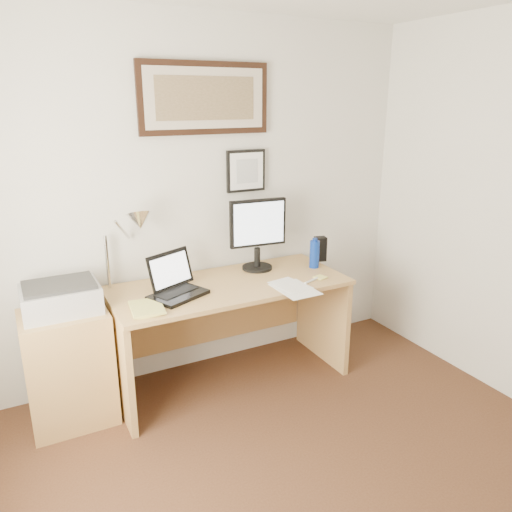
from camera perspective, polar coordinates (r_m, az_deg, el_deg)
wall_back at (r=3.53m, az=-7.92°, el=5.99°), size 3.50×0.02×2.50m
side_cabinet at (r=3.35m, az=-20.56°, el=-11.86°), size 0.50×0.40×0.73m
water_bottle at (r=3.70m, az=6.70°, el=0.21°), size 0.07×0.07×0.20m
bottle_cap at (r=3.67m, az=6.76°, el=1.88°), size 0.04×0.04×0.02m
speaker at (r=3.87m, az=7.34°, el=0.82°), size 0.10×0.09×0.19m
paper_sheet_a at (r=3.30m, az=4.47°, el=-3.79°), size 0.23×0.33×0.00m
paper_sheet_b at (r=3.36m, az=3.94°, el=-3.34°), size 0.23×0.29×0.00m
sticky_pad at (r=3.51m, az=7.37°, el=-2.43°), size 0.09×0.09×0.01m
marker_pen at (r=3.44m, az=6.36°, el=-2.81°), size 0.14×0.06×0.02m
book at (r=3.04m, az=-14.12°, el=-6.04°), size 0.22×0.28×0.02m
desk at (r=3.56m, az=-3.56°, el=-6.26°), size 1.60×0.70×0.75m
laptop at (r=3.23m, az=-9.20°, el=-3.36°), size 0.41×0.42×0.26m
lcd_monitor at (r=3.59m, az=0.21°, el=2.89°), size 0.42×0.22×0.52m
printer at (r=3.19m, az=-21.44°, el=-4.45°), size 0.44×0.34×0.18m
desk_lamp at (r=3.26m, az=-13.51°, el=3.55°), size 0.29×0.27×0.53m
picture_large at (r=3.49m, az=-5.83°, el=17.50°), size 0.92×0.04×0.47m
picture_small at (r=3.65m, az=-1.15°, el=9.70°), size 0.30×0.03×0.30m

